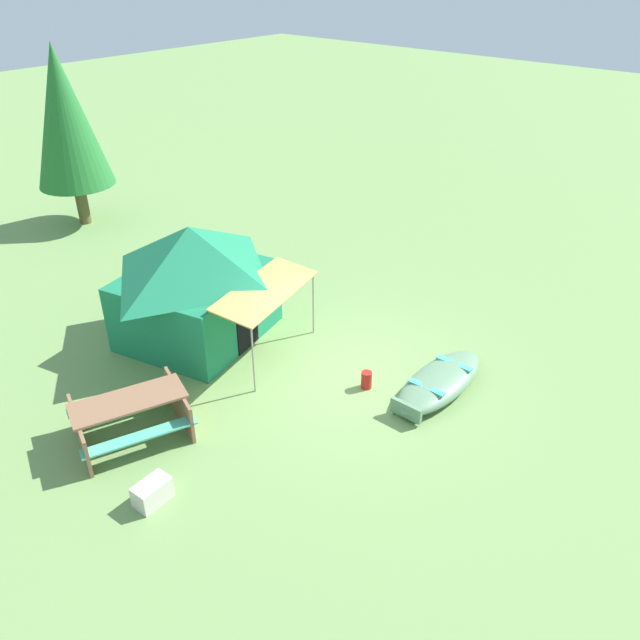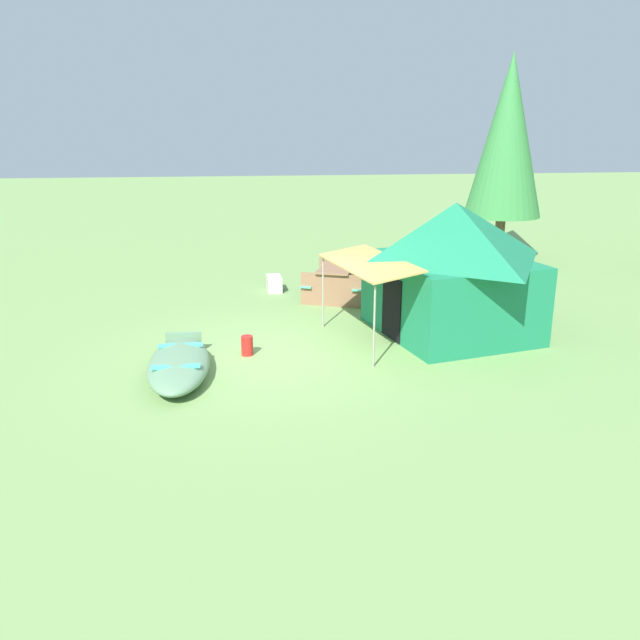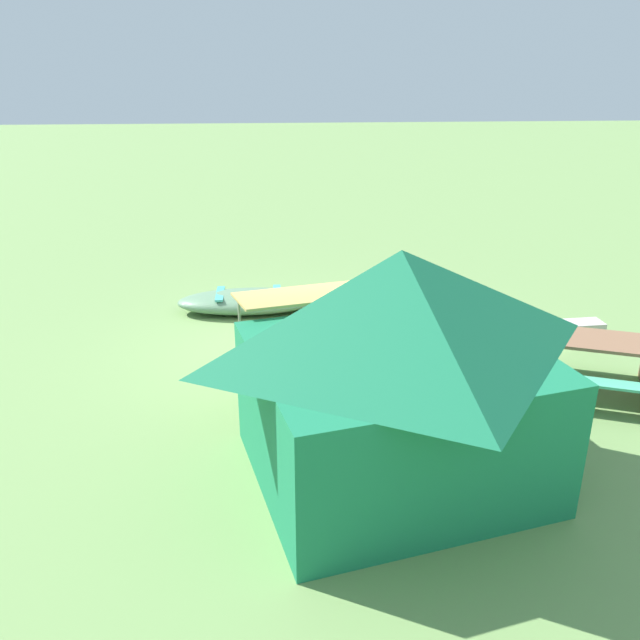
{
  "view_description": "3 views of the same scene",
  "coord_description": "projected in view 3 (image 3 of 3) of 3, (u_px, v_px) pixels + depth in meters",
  "views": [
    {
      "loc": [
        -8.42,
        -6.55,
        7.62
      ],
      "look_at": [
        0.03,
        0.71,
        1.0
      ],
      "focal_mm": 35.73,
      "sensor_mm": 36.0,
      "label": 1
    },
    {
      "loc": [
        11.2,
        -0.64,
        4.1
      ],
      "look_at": [
        0.34,
        0.68,
        0.75
      ],
      "focal_mm": 36.75,
      "sensor_mm": 36.0,
      "label": 2
    },
    {
      "loc": [
        0.32,
        9.53,
        4.33
      ],
      "look_at": [
        -0.35,
        0.54,
        0.71
      ],
      "focal_mm": 36.48,
      "sensor_mm": 36.0,
      "label": 3
    }
  ],
  "objects": [
    {
      "name": "fuel_can",
      "position": [
        299.0,
        324.0,
        10.95
      ],
      "size": [
        0.25,
        0.25,
        0.36
      ],
      "primitive_type": "cylinder",
      "rotation": [
        0.0,
        0.0,
        4.52
      ],
      "color": "red",
      "rests_on": "ground_plane"
    },
    {
      "name": "picnic_table",
      "position": [
        585.0,
        358.0,
        8.98
      ],
      "size": [
        2.35,
        2.07,
        0.8
      ],
      "color": "#8D6246",
      "rests_on": "ground_plane"
    },
    {
      "name": "cooler_box",
      "position": [
        583.0,
        333.0,
        10.58
      ],
      "size": [
        0.61,
        0.38,
        0.39
      ],
      "primitive_type": "cube",
      "rotation": [
        0.0,
        0.0,
        0.06
      ],
      "color": "beige",
      "rests_on": "ground_plane"
    },
    {
      "name": "ground_plane",
      "position": [
        296.0,
        349.0,
        10.46
      ],
      "size": [
        80.0,
        80.0,
        0.0
      ],
      "primitive_type": "plane",
      "color": "#739854"
    },
    {
      "name": "canvas_cabin_tent",
      "position": [
        396.0,
        365.0,
        6.83
      ],
      "size": [
        3.74,
        4.3,
        2.6
      ],
      "color": "#1C7A50",
      "rests_on": "ground_plane"
    },
    {
      "name": "beached_rowboat",
      "position": [
        250.0,
        301.0,
        11.94
      ],
      "size": [
        2.62,
        1.04,
        0.4
      ],
      "color": "slate",
      "rests_on": "ground_plane"
    }
  ]
}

